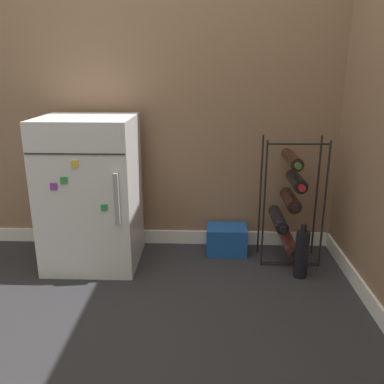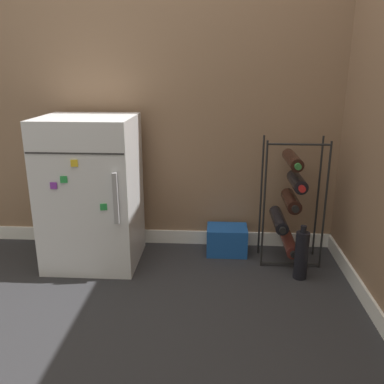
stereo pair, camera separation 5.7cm
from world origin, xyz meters
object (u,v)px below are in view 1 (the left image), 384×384
(mini_fridge, at_px, (91,193))
(loose_bottle_floor, at_px, (302,254))
(wine_rack, at_px, (289,201))
(soda_box, at_px, (226,240))

(mini_fridge, bearing_deg, loose_bottle_floor, -6.99)
(wine_rack, bearing_deg, loose_bottle_floor, -78.35)
(soda_box, relative_size, loose_bottle_floor, 0.80)
(wine_rack, relative_size, soda_box, 3.00)
(wine_rack, relative_size, loose_bottle_floor, 2.40)
(soda_box, height_order, loose_bottle_floor, loose_bottle_floor)
(mini_fridge, xyz_separation_m, soda_box, (0.80, 0.15, -0.35))
(soda_box, distance_m, loose_bottle_floor, 0.51)
(soda_box, bearing_deg, mini_fridge, -169.41)
(mini_fridge, relative_size, wine_rack, 1.16)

